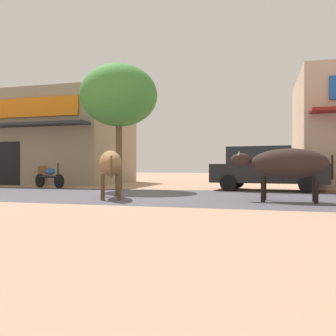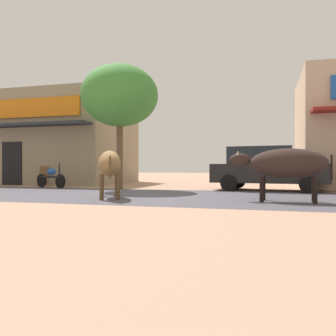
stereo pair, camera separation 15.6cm
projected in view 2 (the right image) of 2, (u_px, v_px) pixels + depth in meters
ground at (129, 195)px, 11.06m from camera, size 80.00×80.00×0.00m
asphalt_road at (129, 195)px, 11.06m from camera, size 72.00×5.61×0.00m
storefront_left_cafe at (57, 140)px, 19.65m from camera, size 7.57×6.44×4.75m
roadside_tree at (120, 96)px, 14.03m from camera, size 3.06×3.06×4.95m
parked_hatchback_car at (267, 168)px, 13.26m from camera, size 4.33×2.31×1.64m
parked_motorcycle at (51, 177)px, 14.96m from camera, size 1.79×0.73×1.04m
cow_near_brown at (110, 164)px, 10.14m from camera, size 1.48×2.42×1.35m
cow_far_dark at (286, 164)px, 8.97m from camera, size 2.53×0.88×1.36m
cafe_chair_near_tree at (43, 175)px, 16.52m from camera, size 0.61×0.61×0.92m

